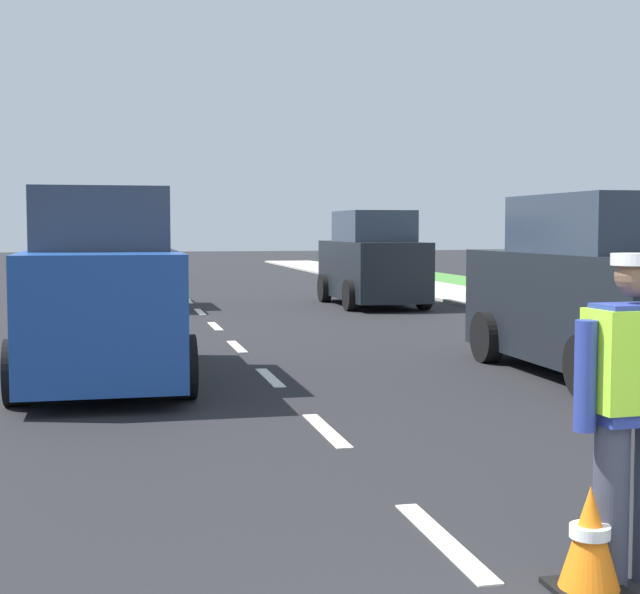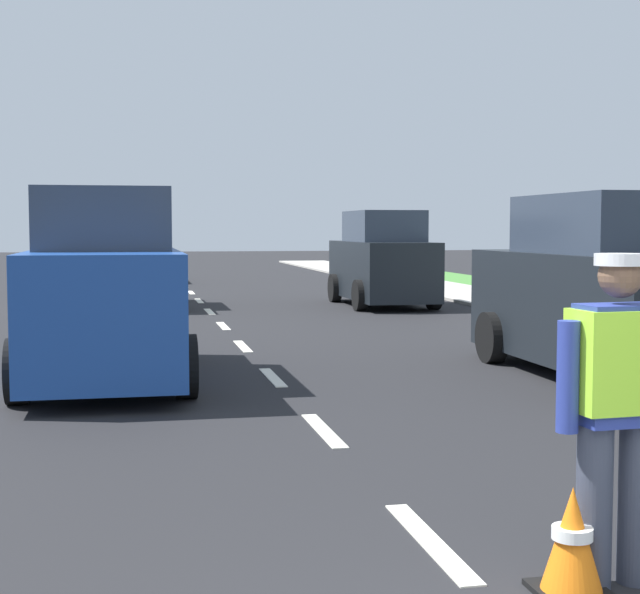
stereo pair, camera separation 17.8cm
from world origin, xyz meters
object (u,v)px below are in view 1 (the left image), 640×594
object	(u,v)px
traffic_cone_near	(590,540)
car_oncoming_lead	(102,292)
road_worker	(637,401)
car_oncoming_third	(114,255)
car_parked_curbside	(600,292)
car_parked_far	(372,262)
car_oncoming_second	(124,265)

from	to	relation	value
traffic_cone_near	car_oncoming_lead	xyz separation A→B (m)	(-2.38, 7.10, 0.78)
road_worker	car_oncoming_third	bearing A→B (deg)	95.18
car_oncoming_lead	car_parked_curbside	bearing A→B (deg)	-8.97
car_oncoming_third	car_parked_far	bearing A→B (deg)	-61.21
car_parked_far	car_oncoming_second	size ratio (longest dim) A/B	0.98
car_oncoming_third	traffic_cone_near	bearing A→B (deg)	-85.45
car_oncoming_second	car_parked_far	bearing A→B (deg)	-8.95
traffic_cone_near	car_oncoming_lead	distance (m)	7.53
road_worker	car_parked_curbside	size ratio (longest dim) A/B	0.38
car_parked_curbside	car_oncoming_second	xyz separation A→B (m)	(-5.46, 11.38, -0.07)
car_oncoming_lead	traffic_cone_near	bearing A→B (deg)	-71.47
car_parked_far	car_oncoming_third	distance (m)	11.97
road_worker	car_oncoming_third	world-z (taller)	car_oncoming_third
road_worker	car_oncoming_second	xyz separation A→B (m)	(-2.28, 17.46, 0.01)
traffic_cone_near	car_parked_curbside	size ratio (longest dim) A/B	0.12
traffic_cone_near	car_oncoming_lead	bearing A→B (deg)	108.53
traffic_cone_near	car_parked_far	world-z (taller)	car_parked_far
road_worker	car_parked_far	bearing A→B (deg)	78.72
traffic_cone_near	car_parked_far	xyz separation A→B (m)	(3.60, 16.68, 0.75)
car_oncoming_second	car_oncoming_lead	size ratio (longest dim) A/B	0.94
road_worker	traffic_cone_near	world-z (taller)	road_worker
road_worker	car_parked_curbside	distance (m)	6.87
traffic_cone_near	car_parked_curbside	xyz separation A→B (m)	(3.48, 6.17, 0.75)
car_parked_curbside	car_parked_far	distance (m)	10.50
car_oncoming_second	road_worker	bearing A→B (deg)	-82.58
traffic_cone_near	car_oncoming_second	size ratio (longest dim) A/B	0.13
car_parked_far	car_oncoming_third	bearing A→B (deg)	118.79
car_oncoming_second	car_oncoming_third	world-z (taller)	car_oncoming_second
traffic_cone_near	car_oncoming_second	world-z (taller)	car_oncoming_second
traffic_cone_near	car_oncoming_third	distance (m)	27.26
traffic_cone_near	car_oncoming_second	bearing A→B (deg)	96.44
traffic_cone_near	car_oncoming_second	distance (m)	17.68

